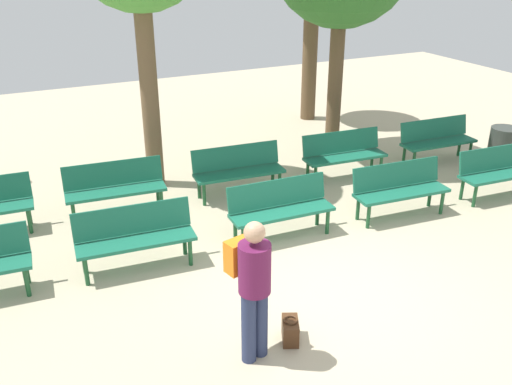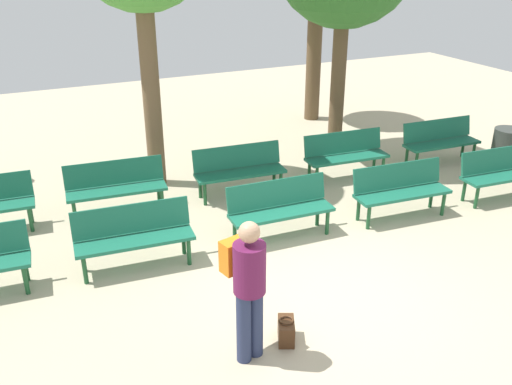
% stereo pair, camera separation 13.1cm
% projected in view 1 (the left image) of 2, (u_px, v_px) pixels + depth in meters
% --- Properties ---
extents(ground_plane, '(25.59, 25.59, 0.00)m').
position_uv_depth(ground_plane, '(327.00, 291.00, 7.24)').
color(ground_plane, '#BCAD8E').
extents(bench_r0_c1, '(1.64, 0.62, 0.87)m').
position_uv_depth(bench_r0_c1, '(135.00, 234.00, 7.60)').
color(bench_r0_c1, '#19664C').
rests_on(bench_r0_c1, ground_plane).
extents(bench_r0_c2, '(1.62, 0.56, 0.87)m').
position_uv_depth(bench_r0_c2, '(280.00, 206.00, 8.41)').
color(bench_r0_c2, '#19664C').
rests_on(bench_r0_c2, ground_plane).
extents(bench_r0_c3, '(1.64, 0.62, 0.87)m').
position_uv_depth(bench_r0_c3, '(400.00, 187.00, 9.06)').
color(bench_r0_c3, '#19664C').
rests_on(bench_r0_c3, ground_plane).
extents(bench_r0_c4, '(1.63, 0.61, 0.87)m').
position_uv_depth(bench_r0_c4, '(500.00, 169.00, 9.77)').
color(bench_r0_c4, '#19664C').
rests_on(bench_r0_c4, ground_plane).
extents(bench_r1_c1, '(1.64, 0.63, 0.87)m').
position_uv_depth(bench_r1_c1, '(115.00, 185.00, 9.11)').
color(bench_r1_c1, '#19664C').
rests_on(bench_r1_c1, ground_plane).
extents(bench_r1_c2, '(1.63, 0.61, 0.87)m').
position_uv_depth(bench_r1_c2, '(238.00, 168.00, 9.82)').
color(bench_r1_c2, '#19664C').
rests_on(bench_r1_c2, ground_plane).
extents(bench_r1_c3, '(1.63, 0.61, 0.87)m').
position_uv_depth(bench_r1_c3, '(344.00, 152.00, 10.54)').
color(bench_r1_c3, '#19664C').
rests_on(bench_r1_c3, ground_plane).
extents(bench_r1_c4, '(1.63, 0.58, 0.87)m').
position_uv_depth(bench_r1_c4, '(437.00, 138.00, 11.29)').
color(bench_r1_c4, '#19664C').
rests_on(bench_r1_c4, ground_plane).
extents(visitor_with_backpack, '(0.42, 0.58, 1.65)m').
position_uv_depth(visitor_with_backpack, '(252.00, 283.00, 5.75)').
color(visitor_with_backpack, navy).
rests_on(visitor_with_backpack, ground_plane).
extents(handbag, '(0.30, 0.37, 0.29)m').
position_uv_depth(handbag, '(290.00, 330.00, 6.31)').
color(handbag, '#4C2D19').
rests_on(handbag, ground_plane).
extents(trash_bin, '(0.56, 0.56, 0.85)m').
position_uv_depth(trash_bin, '(502.00, 149.00, 10.94)').
color(trash_bin, '#383D38').
rests_on(trash_bin, ground_plane).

